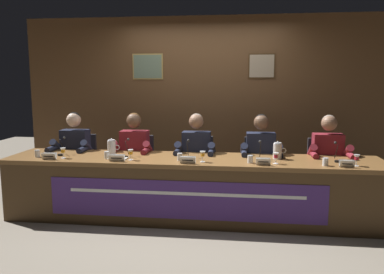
# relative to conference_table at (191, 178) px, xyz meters

# --- Properties ---
(ground_plane) EXTENTS (12.00, 12.00, 0.00)m
(ground_plane) POSITION_rel_conference_table_xyz_m (0.00, 0.12, -0.51)
(ground_plane) COLOR gray
(wall_back_panelled) EXTENTS (5.62, 0.14, 2.60)m
(wall_back_panelled) POSITION_rel_conference_table_xyz_m (0.00, 1.65, 0.79)
(wall_back_panelled) COLOR brown
(wall_back_panelled) RESTS_ON ground_plane
(conference_table) EXTENTS (4.42, 0.81, 0.73)m
(conference_table) POSITION_rel_conference_table_xyz_m (0.00, 0.00, 0.00)
(conference_table) COLOR brown
(conference_table) RESTS_ON ground_plane
(chair_far_left) EXTENTS (0.44, 0.45, 0.89)m
(chair_far_left) POSITION_rel_conference_table_xyz_m (-1.65, 0.71, -0.08)
(chair_far_left) COLOR black
(chair_far_left) RESTS_ON ground_plane
(panelist_far_left) EXTENTS (0.51, 0.48, 1.22)m
(panelist_far_left) POSITION_rel_conference_table_xyz_m (-1.65, 0.51, 0.19)
(panelist_far_left) COLOR black
(panelist_far_left) RESTS_ON ground_plane
(nameplate_far_left) EXTENTS (0.17, 0.06, 0.08)m
(nameplate_far_left) POSITION_rel_conference_table_xyz_m (-1.63, -0.16, 0.26)
(nameplate_far_left) COLOR white
(nameplate_far_left) RESTS_ON conference_table
(juice_glass_far_left) EXTENTS (0.06, 0.06, 0.12)m
(juice_glass_far_left) POSITION_rel_conference_table_xyz_m (-1.50, -0.08, 0.30)
(juice_glass_far_left) COLOR white
(juice_glass_far_left) RESTS_ON conference_table
(water_cup_far_left) EXTENTS (0.06, 0.06, 0.08)m
(water_cup_far_left) POSITION_rel_conference_table_xyz_m (-1.84, -0.05, 0.26)
(water_cup_far_left) COLOR silver
(water_cup_far_left) RESTS_ON conference_table
(microphone_far_left) EXTENTS (0.06, 0.17, 0.22)m
(microphone_far_left) POSITION_rel_conference_table_xyz_m (-1.61, 0.11, 0.29)
(microphone_far_left) COLOR black
(microphone_far_left) RESTS_ON conference_table
(chair_left) EXTENTS (0.44, 0.45, 0.89)m
(chair_left) POSITION_rel_conference_table_xyz_m (-0.82, 0.71, -0.08)
(chair_left) COLOR black
(chair_left) RESTS_ON ground_plane
(panelist_left) EXTENTS (0.51, 0.48, 1.22)m
(panelist_left) POSITION_rel_conference_table_xyz_m (-0.82, 0.51, 0.19)
(panelist_left) COLOR black
(panelist_left) RESTS_ON ground_plane
(nameplate_left) EXTENTS (0.18, 0.06, 0.08)m
(nameplate_left) POSITION_rel_conference_table_xyz_m (-0.82, -0.17, 0.26)
(nameplate_left) COLOR white
(nameplate_left) RESTS_ON conference_table
(juice_glass_left) EXTENTS (0.06, 0.06, 0.12)m
(juice_glass_left) POSITION_rel_conference_table_xyz_m (-0.68, -0.09, 0.30)
(juice_glass_left) COLOR white
(juice_glass_left) RESTS_ON conference_table
(water_cup_left) EXTENTS (0.06, 0.06, 0.08)m
(water_cup_left) POSITION_rel_conference_table_xyz_m (-0.98, -0.04, 0.26)
(water_cup_left) COLOR silver
(water_cup_left) RESTS_ON conference_table
(microphone_left) EXTENTS (0.06, 0.17, 0.22)m
(microphone_left) POSITION_rel_conference_table_xyz_m (-0.78, 0.08, 0.29)
(microphone_left) COLOR black
(microphone_left) RESTS_ON conference_table
(chair_center) EXTENTS (0.44, 0.45, 0.89)m
(chair_center) POSITION_rel_conference_table_xyz_m (0.00, 0.71, -0.08)
(chair_center) COLOR black
(chair_center) RESTS_ON ground_plane
(panelist_center) EXTENTS (0.51, 0.48, 1.22)m
(panelist_center) POSITION_rel_conference_table_xyz_m (0.00, 0.51, 0.19)
(panelist_center) COLOR black
(panelist_center) RESTS_ON ground_plane
(nameplate_center) EXTENTS (0.17, 0.06, 0.08)m
(nameplate_center) POSITION_rel_conference_table_xyz_m (-0.01, -0.19, 0.26)
(nameplate_center) COLOR white
(nameplate_center) RESTS_ON conference_table
(juice_glass_center) EXTENTS (0.06, 0.06, 0.12)m
(juice_glass_center) POSITION_rel_conference_table_xyz_m (0.15, -0.09, 0.30)
(juice_glass_center) COLOR white
(juice_glass_center) RESTS_ON conference_table
(water_cup_center) EXTENTS (0.06, 0.06, 0.08)m
(water_cup_center) POSITION_rel_conference_table_xyz_m (-0.12, -0.04, 0.26)
(water_cup_center) COLOR silver
(water_cup_center) RESTS_ON conference_table
(microphone_center) EXTENTS (0.06, 0.17, 0.22)m
(microphone_center) POSITION_rel_conference_table_xyz_m (-0.05, 0.08, 0.29)
(microphone_center) COLOR black
(microphone_center) RESTS_ON conference_table
(chair_right) EXTENTS (0.44, 0.45, 0.89)m
(chair_right) POSITION_rel_conference_table_xyz_m (0.82, 0.71, -0.08)
(chair_right) COLOR black
(chair_right) RESTS_ON ground_plane
(panelist_right) EXTENTS (0.51, 0.48, 1.22)m
(panelist_right) POSITION_rel_conference_table_xyz_m (0.82, 0.51, 0.19)
(panelist_right) COLOR black
(panelist_right) RESTS_ON ground_plane
(nameplate_right) EXTENTS (0.15, 0.06, 0.08)m
(nameplate_right) POSITION_rel_conference_table_xyz_m (0.81, -0.17, 0.26)
(nameplate_right) COLOR white
(nameplate_right) RESTS_ON conference_table
(juice_glass_right) EXTENTS (0.06, 0.06, 0.12)m
(juice_glass_right) POSITION_rel_conference_table_xyz_m (0.95, -0.08, 0.30)
(juice_glass_right) COLOR white
(juice_glass_right) RESTS_ON conference_table
(water_cup_right) EXTENTS (0.06, 0.06, 0.08)m
(water_cup_right) POSITION_rel_conference_table_xyz_m (0.67, -0.07, 0.26)
(water_cup_right) COLOR silver
(water_cup_right) RESTS_ON conference_table
(microphone_right) EXTENTS (0.06, 0.17, 0.22)m
(microphone_right) POSITION_rel_conference_table_xyz_m (0.79, 0.10, 0.29)
(microphone_right) COLOR black
(microphone_right) RESTS_ON conference_table
(chair_far_right) EXTENTS (0.44, 0.45, 0.89)m
(chair_far_right) POSITION_rel_conference_table_xyz_m (1.65, 0.71, -0.08)
(chair_far_right) COLOR black
(chair_far_right) RESTS_ON ground_plane
(panelist_far_right) EXTENTS (0.51, 0.48, 1.22)m
(panelist_far_right) POSITION_rel_conference_table_xyz_m (1.65, 0.51, 0.19)
(panelist_far_right) COLOR black
(panelist_far_right) RESTS_ON ground_plane
(nameplate_far_right) EXTENTS (0.15, 0.06, 0.08)m
(nameplate_far_right) POSITION_rel_conference_table_xyz_m (1.68, -0.17, 0.26)
(nameplate_far_right) COLOR white
(nameplate_far_right) RESTS_ON conference_table
(juice_glass_far_right) EXTENTS (0.06, 0.06, 0.12)m
(juice_glass_far_right) POSITION_rel_conference_table_xyz_m (1.79, -0.09, 0.30)
(juice_glass_far_right) COLOR white
(juice_glass_far_right) RESTS_ON conference_table
(water_cup_far_right) EXTENTS (0.06, 0.06, 0.08)m
(water_cup_far_right) POSITION_rel_conference_table_xyz_m (1.47, -0.12, 0.26)
(water_cup_far_right) COLOR silver
(water_cup_far_right) RESTS_ON conference_table
(microphone_far_right) EXTENTS (0.06, 0.17, 0.22)m
(microphone_far_right) POSITION_rel_conference_table_xyz_m (1.64, 0.12, 0.29)
(microphone_far_right) COLOR black
(microphone_far_right) RESTS_ON conference_table
(water_pitcher_left_side) EXTENTS (0.15, 0.10, 0.21)m
(water_pitcher_left_side) POSITION_rel_conference_table_xyz_m (-0.99, 0.17, 0.31)
(water_pitcher_left_side) COLOR silver
(water_pitcher_left_side) RESTS_ON conference_table
(water_pitcher_right_side) EXTENTS (0.15, 0.10, 0.21)m
(water_pitcher_right_side) POSITION_rel_conference_table_xyz_m (1.00, 0.19, 0.31)
(water_pitcher_right_side) COLOR silver
(water_pitcher_right_side) RESTS_ON conference_table
(document_stack_left) EXTENTS (0.22, 0.16, 0.01)m
(document_stack_left) POSITION_rel_conference_table_xyz_m (-0.85, -0.03, 0.22)
(document_stack_left) COLOR white
(document_stack_left) RESTS_ON conference_table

